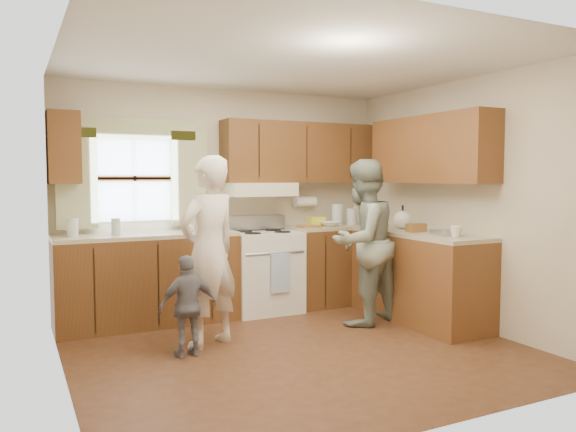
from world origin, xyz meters
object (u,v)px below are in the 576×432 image
child (188,306)px  woman_right (362,242)px  stove (263,270)px  woman_left (209,251)px

child → woman_right: bearing=-176.8°
stove → woman_left: woman_left is taller
woman_left → woman_right: woman_left is taller
child → stove: bearing=-139.7°
stove → woman_right: woman_right is taller
stove → woman_left: 1.41m
stove → woman_right: size_ratio=0.63×
stove → woman_left: bearing=-134.7°
woman_left → child: 0.54m
woman_right → child: 1.97m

